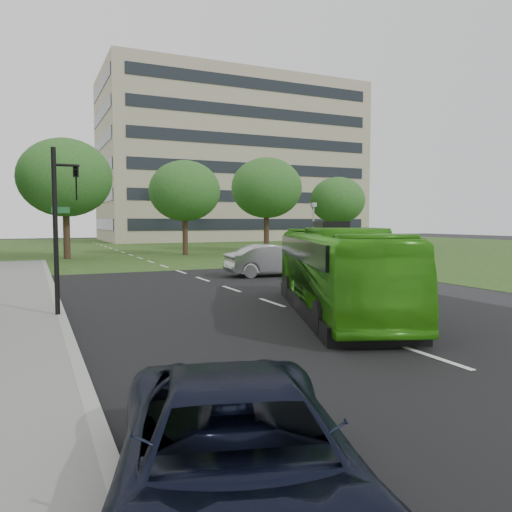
# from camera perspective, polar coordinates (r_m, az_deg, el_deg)

# --- Properties ---
(ground) EXTENTS (160.00, 160.00, 0.00)m
(ground) POSITION_cam_1_polar(r_m,az_deg,el_deg) (16.33, 4.96, -6.42)
(ground) COLOR black
(ground) RESTS_ON ground
(street_surfaces) EXTENTS (120.00, 120.00, 0.15)m
(street_surfaces) POSITION_cam_1_polar(r_m,az_deg,el_deg) (37.63, -12.75, -0.55)
(street_surfaces) COLOR black
(street_surfaces) RESTS_ON ground
(office_building) EXTENTS (40.10, 20.10, 25.00)m
(office_building) POSITION_cam_1_polar(r_m,az_deg,el_deg) (82.17, -2.90, 10.67)
(office_building) COLOR tan
(office_building) RESTS_ON ground
(tree_park_b) EXTENTS (7.13, 7.13, 9.35)m
(tree_park_b) POSITION_cam_1_polar(r_m,az_deg,el_deg) (41.80, -20.98, 8.34)
(tree_park_b) COLOR black
(tree_park_b) RESTS_ON ground
(tree_park_c) EXTENTS (6.16, 6.16, 8.18)m
(tree_park_c) POSITION_cam_1_polar(r_m,az_deg,el_deg) (43.81, -8.15, 7.36)
(tree_park_c) COLOR black
(tree_park_c) RESTS_ON ground
(tree_park_d) EXTENTS (6.88, 6.88, 9.10)m
(tree_park_d) POSITION_cam_1_polar(r_m,az_deg,el_deg) (48.87, 1.21, 7.77)
(tree_park_d) COLOR black
(tree_park_d) RESTS_ON ground
(tree_park_e) EXTENTS (5.60, 5.60, 7.47)m
(tree_park_e) POSITION_cam_1_polar(r_m,az_deg,el_deg) (52.08, 9.31, 6.29)
(tree_park_e) COLOR black
(tree_park_e) RESTS_ON ground
(bus) EXTENTS (5.59, 10.07, 2.75)m
(bus) POSITION_cam_1_polar(r_m,az_deg,el_deg) (16.12, 9.22, -1.66)
(bus) COLOR #329112
(bus) RESTS_ON ground
(sedan) EXTENTS (5.32, 2.30, 1.70)m
(sedan) POSITION_cam_1_polar(r_m,az_deg,el_deg) (26.86, 1.99, -0.48)
(sedan) COLOR #9D9DA1
(sedan) RESTS_ON ground
(suv) EXTENTS (3.61, 5.49, 1.40)m
(suv) POSITION_cam_1_polar(r_m,az_deg,el_deg) (5.08, -2.17, -22.30)
(suv) COLOR black
(suv) RESTS_ON ground
(traffic_light) EXTENTS (0.82, 0.23, 5.13)m
(traffic_light) POSITION_cam_1_polar(r_m,az_deg,el_deg) (16.03, -21.40, 3.95)
(traffic_light) COLOR black
(traffic_light) RESTS_ON ground
(camera_pole) EXTENTS (0.36, 0.31, 4.23)m
(camera_pole) POSITION_cam_1_polar(r_m,az_deg,el_deg) (34.83, 6.58, 3.61)
(camera_pole) COLOR gray
(camera_pole) RESTS_ON ground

